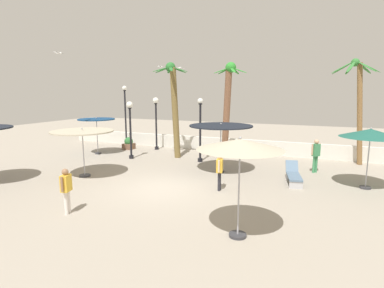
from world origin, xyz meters
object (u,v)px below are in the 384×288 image
at_px(patio_umbrella_0, 221,127).
at_px(patio_umbrella_3, 96,121).
at_px(patio_umbrella_5, 371,134).
at_px(lamp_post_3, 130,122).
at_px(lounge_chair_0, 294,174).
at_px(seagull_0, 179,68).
at_px(lamp_post_2, 200,126).
at_px(patio_umbrella_2, 82,133).
at_px(lamp_post_1, 125,111).
at_px(palm_tree_0, 174,101).
at_px(planter, 129,144).
at_px(seagull_2, 59,53).
at_px(guest_2, 220,169).
at_px(seagull_1, 160,67).
at_px(palm_tree_2, 228,101).
at_px(guest_0, 316,153).
at_px(patio_umbrella_4, 240,146).
at_px(lamp_post_0, 156,115).
at_px(guest_1, 66,187).
at_px(palm_tree_1, 358,99).

height_order(patio_umbrella_0, patio_umbrella_3, patio_umbrella_0).
bearing_deg(patio_umbrella_5, lamp_post_3, 174.83).
distance_m(lounge_chair_0, seagull_0, 12.63).
relative_size(patio_umbrella_3, lamp_post_2, 0.65).
xyz_separation_m(patio_umbrella_2, patio_umbrella_5, (12.19, 3.11, 0.25)).
bearing_deg(lounge_chair_0, lamp_post_1, 157.44).
relative_size(palm_tree_0, planter, 6.77).
bearing_deg(patio_umbrella_0, lounge_chair_0, -8.77).
bearing_deg(planter, seagull_2, -97.33).
xyz_separation_m(lamp_post_1, guest_2, (9.72, -7.46, -1.67)).
height_order(lounge_chair_0, seagull_0, seagull_0).
bearing_deg(guest_2, seagull_0, 123.38).
height_order(palm_tree_0, seagull_1, seagull_1).
bearing_deg(patio_umbrella_5, patio_umbrella_3, 174.40).
bearing_deg(palm_tree_2, guest_0, -19.71).
relative_size(lamp_post_3, lounge_chair_0, 1.76).
height_order(seagull_0, planter, seagull_0).
xyz_separation_m(palm_tree_2, seagull_2, (-7.83, -5.23, 2.60)).
xyz_separation_m(patio_umbrella_4, palm_tree_2, (-3.27, 10.06, 0.84)).
xyz_separation_m(lounge_chair_0, seagull_2, (-12.11, -1.16, 5.66)).
height_order(lamp_post_1, seagull_1, seagull_1).
height_order(patio_umbrella_5, lamp_post_0, lamp_post_0).
bearing_deg(patio_umbrella_3, guest_1, -55.81).
xyz_separation_m(patio_umbrella_0, guest_1, (-3.06, -7.13, -1.36)).
relative_size(guest_1, seagull_2, 1.61).
bearing_deg(patio_umbrella_2, lamp_post_3, 92.57).
distance_m(patio_umbrella_0, patio_umbrella_4, 7.04).
distance_m(patio_umbrella_2, seagull_1, 11.33).
xyz_separation_m(guest_2, seagull_0, (-6.20, 9.42, 4.84)).
xyz_separation_m(patio_umbrella_3, palm_tree_1, (15.13, 3.24, 1.46)).
bearing_deg(lounge_chair_0, lamp_post_2, 157.09).
height_order(guest_0, seagull_2, seagull_2).
distance_m(palm_tree_2, lounge_chair_0, 6.65).
xyz_separation_m(lamp_post_0, guest_0, (10.39, -2.40, -1.40)).
bearing_deg(lamp_post_3, guest_1, -70.32).
bearing_deg(patio_umbrella_2, palm_tree_2, 53.63).
distance_m(guest_0, guest_2, 5.76).
height_order(patio_umbrella_2, guest_2, patio_umbrella_2).
height_order(patio_umbrella_5, palm_tree_2, palm_tree_2).
distance_m(palm_tree_1, seagull_2, 16.31).
relative_size(patio_umbrella_3, lamp_post_3, 0.69).
bearing_deg(lamp_post_2, patio_umbrella_0, -44.12).
bearing_deg(patio_umbrella_5, patio_umbrella_0, 177.95).
bearing_deg(patio_umbrella_3, lamp_post_0, 45.15).
bearing_deg(seagull_2, lamp_post_1, 93.15).
bearing_deg(patio_umbrella_3, seagull_0, 57.31).
bearing_deg(lamp_post_3, seagull_0, 84.17).
distance_m(palm_tree_0, seagull_2, 6.77).
xyz_separation_m(patio_umbrella_4, planter, (-10.43, 9.98, -2.21)).
distance_m(lamp_post_0, planter, 2.85).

